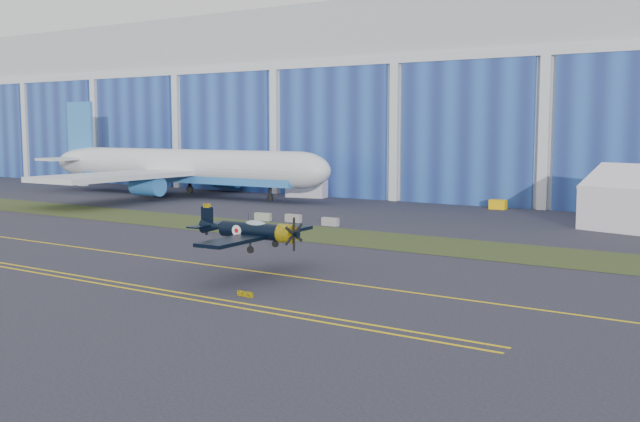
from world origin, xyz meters
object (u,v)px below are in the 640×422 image
Objects in this scene: shipping_container at (307,189)px; tug at (498,204)px; warbird at (252,231)px; jetliner at (184,129)px.

tug is at bearing -11.72° from shipping_container.
tug is (30.78, 0.10, -0.72)m from shipping_container.
warbird is 61.50m from shipping_container.
tug is at bearing 8.54° from jetliner.
shipping_container is 2.90× the size of tug.
shipping_container is 30.79m from tug.
jetliner is at bearing -173.81° from tug.
jetliner reaches higher than warbird.
shipping_container is (-31.67, 52.69, -1.94)m from warbird.
shipping_container is at bearing 118.07° from warbird.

